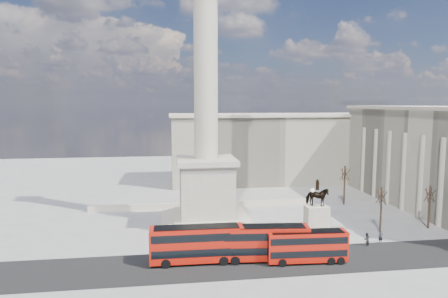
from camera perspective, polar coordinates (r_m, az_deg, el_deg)
name	(u,v)px	position (r m, az deg, el deg)	size (l,w,h in m)	color
ground	(210,237)	(58.90, -2.04, -12.45)	(180.00, 180.00, 0.00)	#979690
asphalt_road	(259,262)	(50.43, 5.06, -15.83)	(120.00, 9.00, 0.01)	black
nelsons_column	(206,144)	(60.99, -2.58, 0.65)	(14.00, 14.00, 49.85)	#B5AA97
balustrade_wall	(201,205)	(74.01, -3.33, -8.03)	(40.00, 0.60, 1.10)	beige
building_northeast	(273,147)	(99.38, 7.07, 0.24)	(51.00, 17.00, 16.60)	beige
red_bus_a	(197,244)	(49.36, -3.82, -13.37)	(11.19, 2.75, 4.53)	#B11409
red_bus_b	(265,243)	(50.12, 5.82, -13.15)	(11.04, 3.46, 4.41)	#B11409
red_bus_c	(307,246)	(50.49, 11.80, -13.41)	(9.78, 2.74, 3.92)	#B11409
victorian_lamp	(312,208)	(59.79, 12.50, -8.18)	(0.60, 0.60, 7.02)	black
equestrian_statue	(317,216)	(59.92, 13.09, -9.37)	(4.03, 3.02, 8.38)	beige
bare_tree_near	(382,195)	(63.72, 21.60, -6.16)	(1.64, 1.64, 7.20)	#332319
bare_tree_mid	(430,193)	(68.97, 27.36, -5.65)	(1.83, 1.83, 6.95)	#332319
bare_tree_far	(345,172)	(78.72, 16.89, -3.23)	(1.92, 1.92, 7.85)	#332319
pedestrian_walking	(381,237)	(60.41, 21.48, -11.59)	(0.61, 0.40, 1.67)	#27242A
pedestrian_standing	(366,239)	(58.43, 19.68, -12.06)	(0.89, 0.69, 1.83)	#27242A
pedestrian_crossing	(328,230)	(61.46, 14.67, -11.10)	(0.90, 0.37, 1.53)	#27242A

